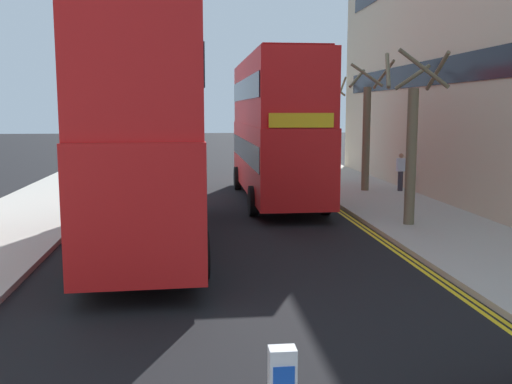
{
  "coord_description": "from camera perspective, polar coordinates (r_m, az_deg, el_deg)",
  "views": [
    {
      "loc": [
        -0.87,
        -1.58,
        3.6
      ],
      "look_at": [
        0.5,
        11.0,
        1.8
      ],
      "focal_mm": 40.49,
      "sensor_mm": 36.0,
      "label": 1
    }
  ],
  "objects": [
    {
      "name": "double_decker_bus_oncoming",
      "position": [
        22.97,
        1.95,
        6.67
      ],
      "size": [
        2.83,
        10.82,
        5.64
      ],
      "color": "red",
      "rests_on": "ground"
    },
    {
      "name": "double_decker_bus_away",
      "position": [
        15.47,
        -10.87,
        5.84
      ],
      "size": [
        3.11,
        10.89,
        5.64
      ],
      "color": "red",
      "rests_on": "ground"
    },
    {
      "name": "street_tree_near",
      "position": [
        17.99,
        15.14,
        4.84
      ],
      "size": [
        1.79,
        1.81,
        5.21
      ],
      "color": "#6B6047",
      "rests_on": "sidewalk_right"
    },
    {
      "name": "kerb_line_inner",
      "position": [
        16.78,
        11.7,
        -4.44
      ],
      "size": [
        0.1,
        56.0,
        0.01
      ],
      "primitive_type": "cube",
      "color": "yellow",
      "rests_on": "ground"
    },
    {
      "name": "sidewalk_left",
      "position": [
        18.79,
        -23.57,
        -3.41
      ],
      "size": [
        4.0,
        80.0,
        0.14
      ],
      "primitive_type": "cube",
      "color": "#ADA89E",
      "rests_on": "ground"
    },
    {
      "name": "pedestrian_far",
      "position": [
        25.58,
        14.1,
        1.99
      ],
      "size": [
        0.34,
        0.22,
        1.62
      ],
      "color": "#2D2D38",
      "rests_on": "sidewalk_right"
    },
    {
      "name": "kerb_line_outer",
      "position": [
        16.83,
        12.22,
        -4.42
      ],
      "size": [
        0.1,
        56.0,
        0.01
      ],
      "primitive_type": "cube",
      "color": "yellow",
      "rests_on": "ground"
    },
    {
      "name": "street_tree_mid",
      "position": [
        35.45,
        7.27,
        6.6
      ],
      "size": [
        1.68,
        1.7,
        5.4
      ],
      "color": "#6B6047",
      "rests_on": "sidewalk_right"
    },
    {
      "name": "street_tree_distant",
      "position": [
        42.47,
        5.75,
        6.58
      ],
      "size": [
        1.95,
        1.93,
        5.37
      ],
      "color": "#6B6047",
      "rests_on": "sidewalk_right"
    },
    {
      "name": "street_tree_far",
      "position": [
        25.36,
        10.88,
        5.89
      ],
      "size": [
        1.89,
        1.88,
        5.55
      ],
      "color": "#6B6047",
      "rests_on": "sidewalk_right"
    },
    {
      "name": "sidewalk_right",
      "position": [
        19.38,
        16.27,
        -2.72
      ],
      "size": [
        4.0,
        80.0,
        0.14
      ],
      "primitive_type": "cube",
      "color": "#ADA89E",
      "rests_on": "ground"
    }
  ]
}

